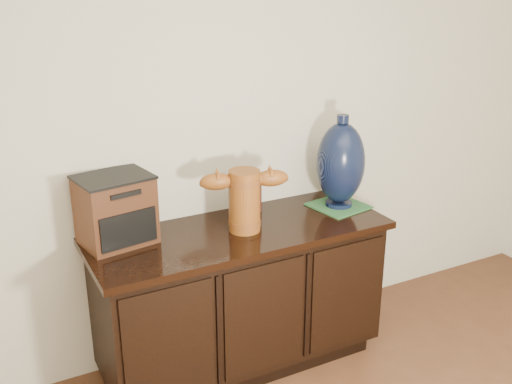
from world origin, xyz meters
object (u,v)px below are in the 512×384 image
terracotta_vessel (244,197)px  tv_radio (116,210)px  lamp_base (341,163)px  spray_can (256,195)px  sideboard (241,297)px

terracotta_vessel → tv_radio: 0.59m
lamp_base → tv_radio: bearing=174.8°
terracotta_vessel → spray_can: terracotta_vessel is taller
sideboard → terracotta_vessel: size_ratio=3.44×
terracotta_vessel → tv_radio: tv_radio is taller
tv_radio → lamp_base: size_ratio=0.74×
terracotta_vessel → spray_can: size_ratio=2.42×
terracotta_vessel → lamp_base: 0.58m
sideboard → terracotta_vessel: (0.02, -0.02, 0.54)m
spray_can → sideboard: bearing=-135.1°
tv_radio → lamp_base: bearing=-14.8°
sideboard → lamp_base: lamp_base is taller
terracotta_vessel → lamp_base: bearing=20.8°
lamp_base → sideboard: bearing=-177.2°
sideboard → tv_radio: size_ratio=4.09×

